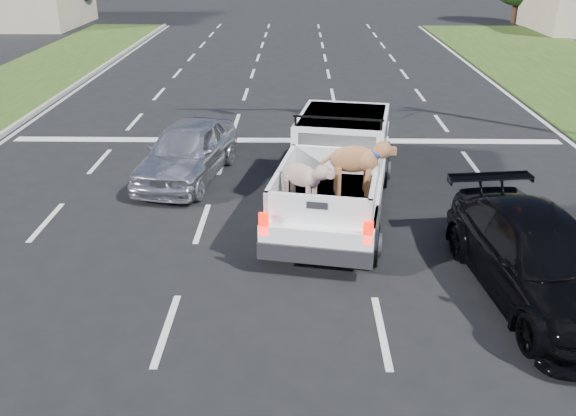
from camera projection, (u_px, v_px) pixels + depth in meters
name	position (u px, v px, depth m)	size (l,w,h in m)	color
ground	(274.00, 331.00, 9.89)	(160.00, 160.00, 0.00)	black
road_markings	(283.00, 181.00, 15.87)	(17.75, 60.00, 0.01)	silver
pickup_truck	(337.00, 169.00, 13.73)	(3.13, 6.24, 2.23)	black
silver_sedan	(187.00, 151.00, 15.83)	(1.74, 4.33, 1.48)	silver
black_coupe	(540.00, 259.00, 10.56)	(2.05, 5.03, 1.46)	black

